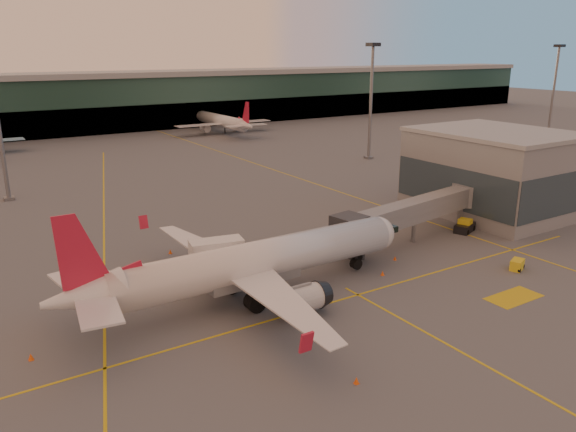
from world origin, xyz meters
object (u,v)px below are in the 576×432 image
main_airplane (250,264)px  pushback_tug (465,226)px  catering_truck (217,257)px  gpu_cart (517,265)px

main_airplane → pushback_tug: size_ratio=9.63×
main_airplane → catering_truck: (-0.36, 6.63, -1.22)m
main_airplane → pushback_tug: main_airplane is taller
gpu_cart → main_airplane: bearing=140.2°
main_airplane → catering_truck: main_airplane is taller
main_airplane → catering_truck: bearing=92.8°
gpu_cart → pushback_tug: pushback_tug is taller
main_airplane → catering_truck: 6.75m
catering_truck → pushback_tug: 36.14m
main_airplane → gpu_cart: 31.21m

